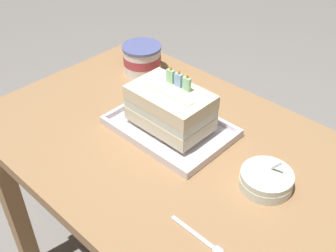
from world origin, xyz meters
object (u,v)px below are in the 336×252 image
ice_cream_tub (142,59)px  serving_spoon_near_tray (209,244)px  birthday_cake (170,107)px  bowl_stack (266,180)px  foil_tray (170,128)px

ice_cream_tub → serving_spoon_near_tray: ice_cream_tub is taller
birthday_cake → bowl_stack: 0.33m
ice_cream_tub → serving_spoon_near_tray: bearing=-32.8°
foil_tray → ice_cream_tub: ice_cream_tub is taller
bowl_stack → foil_tray: bearing=179.7°
birthday_cake → serving_spoon_near_tray: 0.41m
foil_tray → ice_cream_tub: size_ratio=2.53×
birthday_cake → bowl_stack: bearing=-0.4°
birthday_cake → bowl_stack: birthday_cake is taller
foil_tray → serving_spoon_near_tray: 0.41m
birthday_cake → serving_spoon_near_tray: size_ratio=1.55×
birthday_cake → ice_cream_tub: size_ratio=1.69×
birthday_cake → ice_cream_tub: bearing=149.6°
ice_cream_tub → birthday_cake: bearing=-30.4°
foil_tray → bowl_stack: 0.32m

